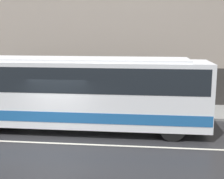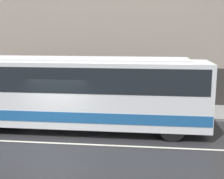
{
  "view_description": "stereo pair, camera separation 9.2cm",
  "coord_description": "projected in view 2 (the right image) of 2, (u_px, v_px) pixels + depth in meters",
  "views": [
    {
      "loc": [
        3.68,
        -11.65,
        4.43
      ],
      "look_at": [
        2.16,
        1.9,
        1.91
      ],
      "focal_mm": 50.0,
      "sensor_mm": 36.0,
      "label": 1
    },
    {
      "loc": [
        3.77,
        -11.64,
        4.43
      ],
      "look_at": [
        2.16,
        1.9,
        1.91
      ],
      "focal_mm": 50.0,
      "sensor_mm": 36.0,
      "label": 2
    }
  ],
  "objects": [
    {
      "name": "ground_plane",
      "position": [
        54.0,
        143.0,
        12.61
      ],
      "size": [
        60.0,
        60.0,
        0.0
      ],
      "primitive_type": "plane",
      "color": "#262628"
    },
    {
      "name": "building_facade",
      "position": [
        87.0,
        31.0,
        18.91
      ],
      "size": [
        60.0,
        0.35,
        9.27
      ],
      "color": "gray",
      "rests_on": "ground_plane"
    },
    {
      "name": "transit_bus",
      "position": [
        74.0,
        90.0,
        14.08
      ],
      "size": [
        11.98,
        2.47,
        3.3
      ],
      "color": "white",
      "rests_on": "ground_plane"
    },
    {
      "name": "lane_stripe",
      "position": [
        54.0,
        143.0,
        12.61
      ],
      "size": [
        54.0,
        0.14,
        0.01
      ],
      "color": "beige",
      "rests_on": "ground_plane"
    },
    {
      "name": "sidewalk",
      "position": [
        82.0,
        108.0,
        18.04
      ],
      "size": [
        60.0,
        3.15,
        0.13
      ],
      "color": "gray",
      "rests_on": "ground_plane"
    }
  ]
}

